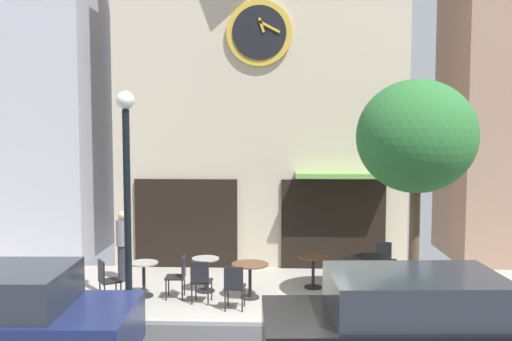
% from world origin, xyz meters
% --- Properties ---
extents(ground_plane, '(28.01, 9.29, 0.13)m').
position_xyz_m(ground_plane, '(0.00, -0.40, -0.02)').
color(ground_plane, '#9E998E').
extents(clock_building, '(7.60, 4.21, 11.68)m').
position_xyz_m(clock_building, '(-0.60, 5.65, 6.06)').
color(clock_building, beige).
rests_on(clock_building, ground_plane).
extents(street_lamp, '(0.36, 0.36, 4.34)m').
position_xyz_m(street_lamp, '(-3.09, 0.82, 2.20)').
color(street_lamp, black).
rests_on(street_lamp, ground_plane).
extents(street_tree, '(2.28, 2.05, 4.54)m').
position_xyz_m(street_tree, '(2.51, 0.76, 3.43)').
color(street_tree, brown).
rests_on(street_tree, ground_plane).
extents(cafe_table_center_right, '(0.62, 0.62, 0.74)m').
position_xyz_m(cafe_table_center_right, '(-2.99, 1.67, 0.49)').
color(cafe_table_center_right, black).
rests_on(cafe_table_center_right, ground_plane).
extents(cafe_table_center, '(0.60, 0.60, 0.75)m').
position_xyz_m(cafe_table_center, '(-1.71, 2.07, 0.49)').
color(cafe_table_center, black).
rests_on(cafe_table_center, ground_plane).
extents(cafe_table_near_curb, '(0.79, 0.79, 0.74)m').
position_xyz_m(cafe_table_near_curb, '(-0.71, 1.65, 0.55)').
color(cafe_table_near_curb, black).
rests_on(cafe_table_near_curb, ground_plane).
extents(cafe_table_rightmost, '(0.71, 0.71, 0.73)m').
position_xyz_m(cafe_table_rightmost, '(0.68, 2.45, 0.52)').
color(cafe_table_rightmost, black).
rests_on(cafe_table_rightmost, ground_plane).
extents(cafe_table_near_door, '(0.76, 0.76, 0.74)m').
position_xyz_m(cafe_table_near_door, '(1.99, 2.45, 0.54)').
color(cafe_table_near_door, black).
rests_on(cafe_table_near_door, ground_plane).
extents(cafe_chair_mid_row, '(0.41, 0.41, 0.90)m').
position_xyz_m(cafe_chair_mid_row, '(-2.21, 1.58, 0.53)').
color(cafe_chair_mid_row, black).
rests_on(cafe_chair_mid_row, ground_plane).
extents(cafe_chair_facing_street, '(0.56, 0.56, 0.90)m').
position_xyz_m(cafe_chair_facing_street, '(1.34, 1.87, 0.53)').
color(cafe_chair_facing_street, black).
rests_on(cafe_chair_facing_street, ground_plane).
extents(cafe_chair_facing_wall, '(0.55, 0.55, 0.90)m').
position_xyz_m(cafe_chair_facing_wall, '(2.37, 3.20, 0.53)').
color(cafe_chair_facing_wall, black).
rests_on(cafe_chair_facing_wall, ground_plane).
extents(cafe_chair_outer, '(0.43, 0.43, 0.90)m').
position_xyz_m(cafe_chair_outer, '(-0.98, 0.84, 0.53)').
color(cafe_chair_outer, black).
rests_on(cafe_chair_outer, ground_plane).
extents(cafe_chair_right_end, '(0.55, 0.55, 0.90)m').
position_xyz_m(cafe_chair_right_end, '(-3.66, 1.20, 0.53)').
color(cafe_chair_right_end, black).
rests_on(cafe_chair_right_end, ground_plane).
extents(cafe_chair_curbside, '(0.44, 0.44, 0.90)m').
position_xyz_m(cafe_chair_curbside, '(2.15, 1.62, 0.53)').
color(cafe_chair_curbside, black).
rests_on(cafe_chair_curbside, ground_plane).
extents(cafe_chair_corner, '(0.44, 0.44, 0.90)m').
position_xyz_m(cafe_chair_corner, '(-1.70, 1.22, 0.53)').
color(cafe_chair_corner, black).
rests_on(cafe_chair_corner, ground_plane).
extents(pedestrian_grey, '(0.39, 0.39, 1.67)m').
position_xyz_m(pedestrian_grey, '(-3.78, 2.85, 0.86)').
color(pedestrian_grey, '#2D2D38').
rests_on(pedestrian_grey, ground_plane).
extents(parked_car_black, '(4.39, 2.21, 1.55)m').
position_xyz_m(parked_car_black, '(1.83, -2.05, 0.76)').
color(parked_car_black, black).
rests_on(parked_car_black, ground_plane).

